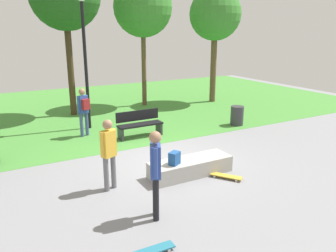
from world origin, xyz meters
TOP-DOWN VIEW (x-y plane):
  - ground_plane at (0.00, 0.00)m, footprint 28.00×28.00m
  - grass_lawn at (0.00, 7.66)m, footprint 26.60×12.68m
  - concrete_ledge at (0.17, -1.21)m, footprint 2.19×0.71m
  - backpack_on_ledge at (-0.35, -1.29)m, footprint 0.34×0.31m
  - skater_performing_trick at (-1.54, -2.63)m, footprint 0.32×0.40m
  - skater_watching at (-1.92, -1.01)m, footprint 0.41×0.30m
  - skateboard_by_ledge at (0.83, -1.85)m, footprint 0.63×0.77m
  - skateboard_spare at (-2.12, -3.62)m, footprint 0.80×0.21m
  - park_bench_near_lamppost at (0.36, 2.39)m, footprint 1.61×0.49m
  - tree_slender_maple at (6.20, 6.11)m, footprint 2.55×2.55m
  - tree_tall_oak at (2.72, 7.03)m, footprint 2.74×2.74m
  - lamp_post at (-0.87, 4.28)m, footprint 0.28×0.28m
  - trash_bin at (4.33, 1.92)m, footprint 0.51×0.51m
  - pedestrian_with_backpack at (-1.30, 3.36)m, footprint 0.41×0.42m

SIDE VIEW (x-z plane):
  - ground_plane at x=0.00m, z-range 0.00..0.00m
  - grass_lawn at x=0.00m, z-range 0.00..0.01m
  - skateboard_by_ledge at x=0.83m, z-range 0.02..0.10m
  - skateboard_spare at x=-2.12m, z-range 0.02..0.10m
  - concrete_ledge at x=0.17m, z-range 0.00..0.42m
  - trash_bin at x=4.33m, z-range 0.00..0.75m
  - park_bench_near_lamppost at x=0.36m, z-range 0.03..0.94m
  - backpack_on_ledge at x=-0.35m, z-range 0.42..0.74m
  - skater_watching at x=-1.92m, z-range 0.14..1.83m
  - pedestrian_with_backpack at x=-1.30m, z-range 0.17..1.86m
  - skater_performing_trick at x=-1.54m, z-range 0.16..1.96m
  - lamp_post at x=-0.87m, z-range 0.47..5.30m
  - tree_slender_maple at x=6.20m, z-range 1.49..7.13m
  - tree_tall_oak at x=2.72m, z-range 1.60..7.60m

